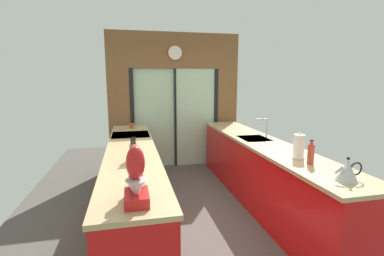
{
  "coord_description": "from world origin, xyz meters",
  "views": [
    {
      "loc": [
        -0.92,
        -3.27,
        1.79
      ],
      "look_at": [
        -0.01,
        0.76,
        1.07
      ],
      "focal_mm": 26.36,
      "sensor_mm": 36.0,
      "label": 1
    }
  ],
  "objects_px": {
    "stand_mixer": "(136,181)",
    "paper_towel_roll": "(299,147)",
    "knife_block": "(133,152)",
    "soap_bottle": "(311,154)",
    "mixing_bowl": "(131,126)",
    "kettle": "(347,170)",
    "oven_range": "(132,162)"
  },
  "relations": [
    {
      "from": "knife_block",
      "to": "oven_range",
      "type": "bearing_deg",
      "value": 90.69
    },
    {
      "from": "oven_range",
      "to": "knife_block",
      "type": "bearing_deg",
      "value": -89.31
    },
    {
      "from": "knife_block",
      "to": "stand_mixer",
      "type": "height_order",
      "value": "stand_mixer"
    },
    {
      "from": "mixing_bowl",
      "to": "knife_block",
      "type": "height_order",
      "value": "knife_block"
    },
    {
      "from": "knife_block",
      "to": "kettle",
      "type": "xyz_separation_m",
      "value": [
        1.78,
        -1.01,
        -0.0
      ]
    },
    {
      "from": "kettle",
      "to": "knife_block",
      "type": "bearing_deg",
      "value": 150.44
    },
    {
      "from": "soap_bottle",
      "to": "paper_towel_roll",
      "type": "distance_m",
      "value": 0.22
    },
    {
      "from": "soap_bottle",
      "to": "oven_range",
      "type": "bearing_deg",
      "value": 131.29
    },
    {
      "from": "mixing_bowl",
      "to": "paper_towel_roll",
      "type": "relative_size",
      "value": 0.46
    },
    {
      "from": "mixing_bowl",
      "to": "soap_bottle",
      "type": "bearing_deg",
      "value": -56.02
    },
    {
      "from": "kettle",
      "to": "paper_towel_roll",
      "type": "bearing_deg",
      "value": 90.16
    },
    {
      "from": "mixing_bowl",
      "to": "knife_block",
      "type": "xyz_separation_m",
      "value": [
        0.0,
        -2.13,
        0.06
      ]
    },
    {
      "from": "oven_range",
      "to": "mixing_bowl",
      "type": "xyz_separation_m",
      "value": [
        0.02,
        0.59,
        0.51
      ]
    },
    {
      "from": "soap_bottle",
      "to": "mixing_bowl",
      "type": "bearing_deg",
      "value": 123.98
    },
    {
      "from": "knife_block",
      "to": "paper_towel_roll",
      "type": "distance_m",
      "value": 1.8
    },
    {
      "from": "mixing_bowl",
      "to": "knife_block",
      "type": "relative_size",
      "value": 0.52
    },
    {
      "from": "kettle",
      "to": "soap_bottle",
      "type": "bearing_deg",
      "value": 90.24
    },
    {
      "from": "stand_mixer",
      "to": "paper_towel_roll",
      "type": "xyz_separation_m",
      "value": [
        1.78,
        0.76,
        -0.03
      ]
    },
    {
      "from": "knife_block",
      "to": "soap_bottle",
      "type": "distance_m",
      "value": 1.85
    },
    {
      "from": "mixing_bowl",
      "to": "soap_bottle",
      "type": "distance_m",
      "value": 3.19
    },
    {
      "from": "stand_mixer",
      "to": "paper_towel_roll",
      "type": "relative_size",
      "value": 1.39
    },
    {
      "from": "kettle",
      "to": "soap_bottle",
      "type": "relative_size",
      "value": 1.04
    },
    {
      "from": "stand_mixer",
      "to": "kettle",
      "type": "xyz_separation_m",
      "value": [
        1.78,
        0.05,
        -0.06
      ]
    },
    {
      "from": "paper_towel_roll",
      "to": "stand_mixer",
      "type": "bearing_deg",
      "value": -156.85
    },
    {
      "from": "soap_bottle",
      "to": "stand_mixer",
      "type": "bearing_deg",
      "value": -162.93
    },
    {
      "from": "knife_block",
      "to": "stand_mixer",
      "type": "distance_m",
      "value": 1.06
    },
    {
      "from": "oven_range",
      "to": "knife_block",
      "type": "height_order",
      "value": "knife_block"
    },
    {
      "from": "mixing_bowl",
      "to": "stand_mixer",
      "type": "distance_m",
      "value": 3.19
    },
    {
      "from": "mixing_bowl",
      "to": "soap_bottle",
      "type": "relative_size",
      "value": 0.53
    },
    {
      "from": "oven_range",
      "to": "stand_mixer",
      "type": "relative_size",
      "value": 2.19
    },
    {
      "from": "kettle",
      "to": "oven_range",
      "type": "bearing_deg",
      "value": 125.24
    },
    {
      "from": "mixing_bowl",
      "to": "kettle",
      "type": "xyz_separation_m",
      "value": [
        1.78,
        -3.14,
        0.05
      ]
    }
  ]
}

